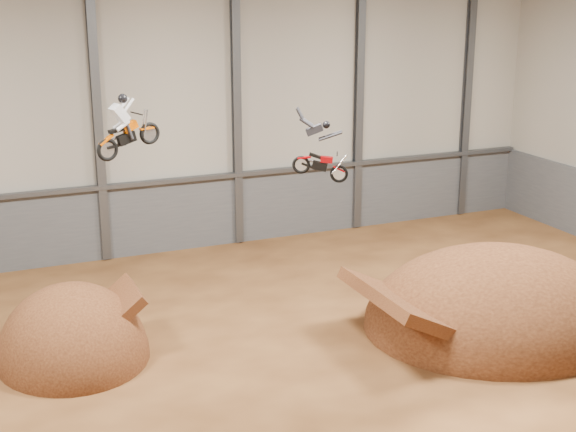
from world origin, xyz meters
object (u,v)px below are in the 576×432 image
(fmx_rider_a, at_px, (130,120))
(fmx_rider_b, at_px, (318,146))
(landing_ramp, at_px, (494,325))
(takeoff_ramp, at_px, (74,357))

(fmx_rider_a, distance_m, fmx_rider_b, 6.30)
(fmx_rider_a, bearing_deg, landing_ramp, -30.24)
(fmx_rider_a, xyz_separation_m, fmx_rider_b, (5.62, -2.73, -0.81))
(takeoff_ramp, xyz_separation_m, landing_ramp, (15.32, -3.50, 0.00))
(takeoff_ramp, height_order, landing_ramp, landing_ramp)
(fmx_rider_a, height_order, fmx_rider_b, fmx_rider_a)
(landing_ramp, xyz_separation_m, fmx_rider_a, (-12.94, 3.26, 8.25))
(takeoff_ramp, bearing_deg, landing_ramp, -12.87)
(takeoff_ramp, bearing_deg, fmx_rider_a, -5.71)
(takeoff_ramp, height_order, fmx_rider_b, fmx_rider_b)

